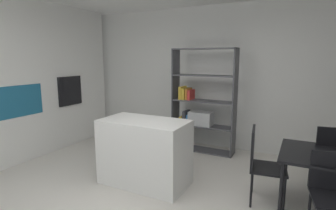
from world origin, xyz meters
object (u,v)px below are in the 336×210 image
(dining_table, at_px, (335,162))
(dining_chair_island_side, at_px, (260,159))
(dining_chair_far, at_px, (332,156))
(kitchen_island, at_px, (145,152))
(open_bookshelf, at_px, (199,108))
(built_in_oven, at_px, (70,91))

(dining_table, xyz_separation_m, dining_chair_island_side, (-0.78, -0.01, -0.10))
(dining_chair_far, xyz_separation_m, dining_chair_island_side, (-0.80, -0.48, -0.02))
(kitchen_island, height_order, dining_chair_far, dining_chair_far)
(kitchen_island, relative_size, dining_chair_far, 1.28)
(open_bookshelf, xyz_separation_m, dining_chair_island_side, (1.36, -1.45, -0.28))
(open_bookshelf, height_order, dining_chair_island_side, open_bookshelf)
(built_in_oven, height_order, dining_table, built_in_oven)
(built_in_oven, relative_size, dining_chair_island_side, 0.62)
(built_in_oven, height_order, kitchen_island, built_in_oven)
(dining_table, relative_size, dining_chair_island_side, 1.19)
(built_in_oven, bearing_deg, dining_chair_island_side, -8.30)
(open_bookshelf, height_order, dining_table, open_bookshelf)
(open_bookshelf, bearing_deg, kitchen_island, -96.42)
(built_in_oven, xyz_separation_m, open_bookshelf, (2.46, 0.89, -0.31))
(built_in_oven, bearing_deg, dining_table, -6.74)
(dining_chair_island_side, bearing_deg, built_in_oven, 74.20)
(kitchen_island, distance_m, open_bookshelf, 1.73)
(dining_table, distance_m, dining_chair_far, 0.47)
(kitchen_island, bearing_deg, open_bookshelf, 83.58)
(kitchen_island, xyz_separation_m, dining_table, (2.33, 0.25, 0.19))
(built_in_oven, relative_size, kitchen_island, 0.47)
(open_bookshelf, distance_m, dining_chair_island_side, 2.01)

